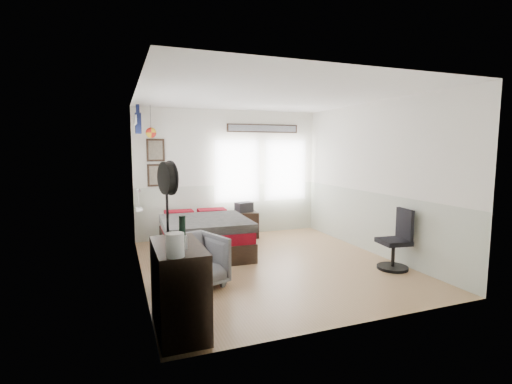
# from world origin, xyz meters

# --- Properties ---
(ground_plane) EXTENTS (4.00, 4.50, 0.01)m
(ground_plane) POSITION_xyz_m (0.00, 0.00, -0.01)
(ground_plane) COLOR #A67D50
(room_shell) EXTENTS (4.02, 4.52, 2.71)m
(room_shell) POSITION_xyz_m (-0.08, 0.19, 1.61)
(room_shell) COLOR silver
(room_shell) RESTS_ON ground_plane
(wall_decor) EXTENTS (3.55, 1.32, 1.44)m
(wall_decor) POSITION_xyz_m (-1.10, 1.96, 2.10)
(wall_decor) COLOR black
(wall_decor) RESTS_ON room_shell
(bed) EXTENTS (1.53, 2.08, 0.65)m
(bed) POSITION_xyz_m (-0.86, 1.12, 0.32)
(bed) COLOR black
(bed) RESTS_ON ground_plane
(dresser) EXTENTS (0.48, 1.00, 0.90)m
(dresser) POSITION_xyz_m (-1.74, -1.67, 0.45)
(dresser) COLOR black
(dresser) RESTS_ON ground_plane
(armchair) EXTENTS (0.97, 0.98, 0.70)m
(armchair) POSITION_xyz_m (-1.37, -0.54, 0.35)
(armchair) COLOR slate
(armchair) RESTS_ON ground_plane
(nightstand) EXTENTS (0.59, 0.50, 0.55)m
(nightstand) POSITION_xyz_m (0.20, 1.91, 0.27)
(nightstand) COLOR black
(nightstand) RESTS_ON ground_plane
(task_chair) EXTENTS (0.48, 0.48, 0.95)m
(task_chair) POSITION_xyz_m (1.75, -0.91, 0.39)
(task_chair) COLOR black
(task_chair) RESTS_ON ground_plane
(kettle) EXTENTS (0.19, 0.17, 0.22)m
(kettle) POSITION_xyz_m (-1.82, -2.09, 1.01)
(kettle) COLOR silver
(kettle) RESTS_ON dresser
(bottle) EXTENTS (0.07, 0.07, 0.28)m
(bottle) POSITION_xyz_m (-1.67, -1.56, 1.04)
(bottle) COLOR black
(bottle) RESTS_ON dresser
(stand_fan) EXTENTS (0.18, 0.35, 0.86)m
(stand_fan) POSITION_xyz_m (-1.82, -1.61, 1.57)
(stand_fan) COLOR black
(stand_fan) RESTS_ON dresser
(black_bag) EXTENTS (0.39, 0.31, 0.20)m
(black_bag) POSITION_xyz_m (0.20, 1.91, 0.65)
(black_bag) COLOR black
(black_bag) RESTS_ON nightstand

